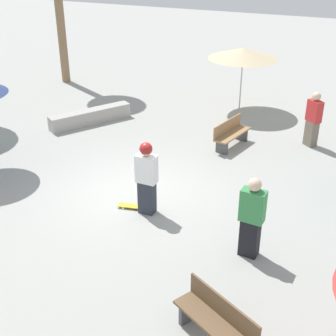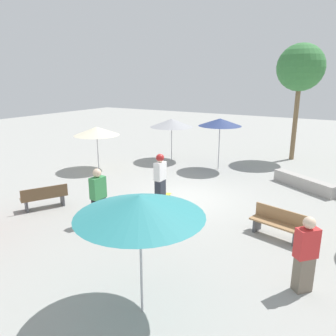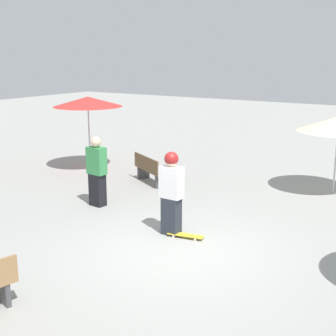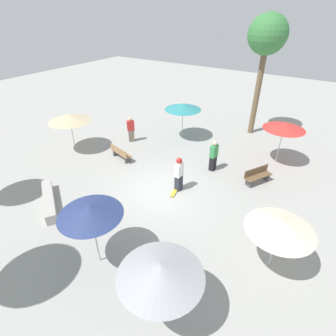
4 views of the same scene
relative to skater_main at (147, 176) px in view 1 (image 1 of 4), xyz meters
name	(u,v)px [view 1 (image 1 of 4)]	position (x,y,z in m)	size (l,w,h in m)	color
ground_plane	(133,194)	(-0.72, 0.65, -1.00)	(60.00, 60.00, 0.00)	#9E9E99
skater_main	(147,176)	(0.00, 0.00, 0.00)	(0.50, 0.31, 1.85)	#282D38
skateboard	(134,206)	(-0.38, 0.02, -0.94)	(0.82, 0.35, 0.07)	gold
concrete_ledge	(91,117)	(-4.37, 4.49, -0.75)	(1.99, 2.78, 0.50)	#A8A39E
bench_near	(216,322)	(2.78, -3.18, -0.57)	(1.61, 1.16, 0.85)	#47474C
bench_far	(231,134)	(0.74, 4.56, -0.57)	(0.81, 1.66, 0.85)	#47474C
shade_umbrella_tan	(243,53)	(0.09, 7.95, 1.16)	(2.55, 2.55, 2.35)	#B7B7BC
bystander_watching	(313,119)	(3.06, 5.63, -0.12)	(0.53, 0.52, 1.76)	#726656
bystander_far	(252,218)	(2.69, -0.65, -0.09)	(0.52, 0.32, 1.83)	black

